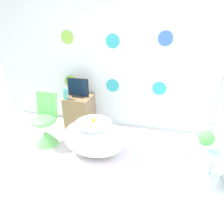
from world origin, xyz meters
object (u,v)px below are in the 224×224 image
bathtub (94,138)px  vase (66,94)px  potted_plant_left (206,139)px  tv (78,89)px  chair (46,129)px

bathtub → vase: 0.98m
bathtub → potted_plant_left: 1.50m
vase → tv: bearing=43.7°
chair → bathtub: bearing=-4.3°
vase → potted_plant_left: size_ratio=0.70×
tv → potted_plant_left: tv is taller
chair → potted_plant_left: (2.27, -0.26, 0.34)m
chair → vase: bearing=75.9°
vase → potted_plant_left: bearing=-20.0°
bathtub → chair: bearing=175.7°
potted_plant_left → vase: bearing=160.0°
bathtub → potted_plant_left: potted_plant_left is taller
chair → vase: (0.13, 0.52, 0.39)m
chair → vase: size_ratio=4.33×
bathtub → potted_plant_left: size_ratio=3.40×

